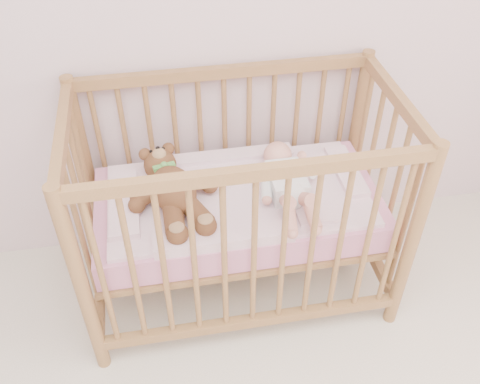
{
  "coord_description": "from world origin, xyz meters",
  "views": [
    {
      "loc": [
        -0.13,
        -0.09,
        2.07
      ],
      "look_at": [
        0.16,
        1.55,
        0.62
      ],
      "focal_mm": 40.0,
      "sensor_mm": 36.0,
      "label": 1
    }
  ],
  "objects": [
    {
      "name": "crib",
      "position": [
        0.16,
        1.6,
        0.5
      ],
      "size": [
        1.36,
        0.76,
        1.0
      ],
      "primitive_type": null,
      "color": "#9B6C42",
      "rests_on": "floor"
    },
    {
      "name": "baby",
      "position": [
        0.37,
        1.58,
        0.64
      ],
      "size": [
        0.28,
        0.57,
        0.14
      ],
      "primitive_type": null,
      "rotation": [
        0.0,
        0.0,
        0.0
      ],
      "color": "white",
      "rests_on": "blanket"
    },
    {
      "name": "blanket",
      "position": [
        0.16,
        1.6,
        0.56
      ],
      "size": [
        1.1,
        0.58,
        0.06
      ],
      "primitive_type": null,
      "color": "#F3A7BF",
      "rests_on": "mattress"
    },
    {
      "name": "mattress",
      "position": [
        0.16,
        1.6,
        0.49
      ],
      "size": [
        1.22,
        0.62,
        0.13
      ],
      "primitive_type": "cube",
      "color": "pink",
      "rests_on": "crib"
    },
    {
      "name": "teddy_bear",
      "position": [
        -0.11,
        1.58,
        0.65
      ],
      "size": [
        0.51,
        0.64,
        0.16
      ],
      "primitive_type": null,
      "rotation": [
        0.0,
        0.0,
        0.22
      ],
      "color": "brown",
      "rests_on": "blanket"
    }
  ]
}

